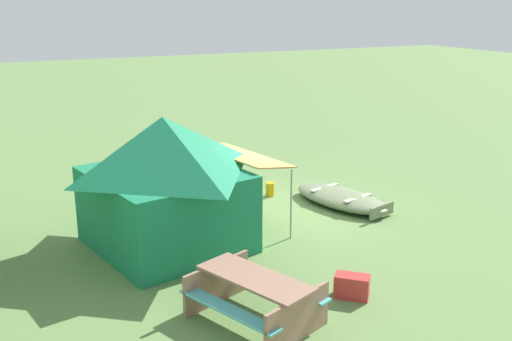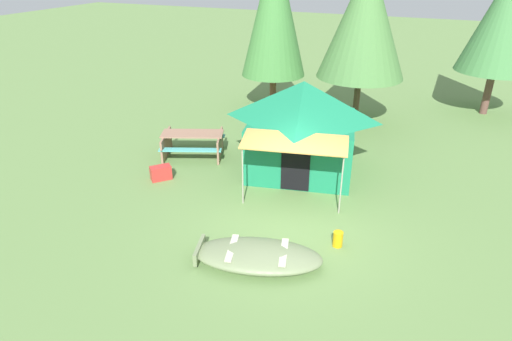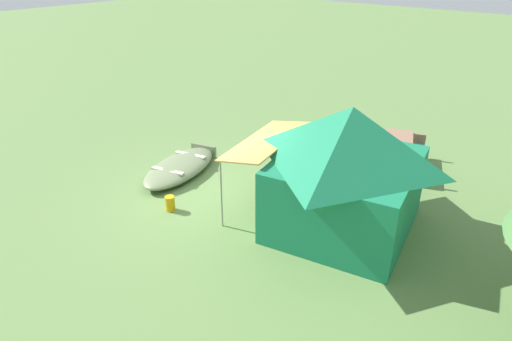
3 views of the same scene
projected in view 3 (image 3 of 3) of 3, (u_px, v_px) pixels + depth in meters
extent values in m
plane|color=#618347|center=(216.00, 195.00, 10.82)|extent=(80.00, 80.00, 0.00)
ellipsoid|color=#6E7D57|center=(180.00, 167.00, 11.78)|extent=(2.90, 1.86, 0.36)
ellipsoid|color=#262B1E|center=(180.00, 166.00, 11.77)|extent=(2.65, 1.66, 0.13)
cube|color=beige|center=(168.00, 171.00, 11.28)|extent=(0.37, 0.93, 0.04)
cube|color=beige|center=(190.00, 155.00, 12.15)|extent=(0.37, 0.93, 0.04)
cube|color=#6E7D57|center=(204.00, 149.00, 12.77)|extent=(0.28, 0.77, 0.28)
cube|color=#197950|center=(345.00, 194.00, 9.28)|extent=(3.35, 3.16, 1.57)
pyramid|color=#197950|center=(351.00, 134.00, 8.69)|extent=(3.62, 3.41, 1.09)
cube|color=black|center=(286.00, 185.00, 9.91)|extent=(0.75, 0.18, 1.26)
cube|color=#CA8F46|center=(267.00, 140.00, 9.69)|extent=(2.75, 1.49, 0.17)
cylinder|color=gray|center=(221.00, 195.00, 9.30)|extent=(0.04, 0.04, 1.50)
cylinder|color=gray|center=(273.00, 153.00, 11.21)|extent=(0.04, 0.04, 1.50)
cube|color=#946C56|center=(399.00, 142.00, 11.85)|extent=(2.03, 1.35, 0.04)
cube|color=#4DACA9|center=(375.00, 150.00, 12.15)|extent=(1.86, 0.93, 0.04)
cube|color=#4DACA9|center=(420.00, 156.00, 11.83)|extent=(1.86, 0.93, 0.04)
cube|color=#946C56|center=(398.00, 144.00, 12.74)|extent=(0.57, 1.34, 0.72)
cube|color=#946C56|center=(395.00, 169.00, 11.30)|extent=(0.57, 1.34, 0.72)
cube|color=red|center=(338.00, 144.00, 13.13)|extent=(0.61, 0.63, 0.40)
cylinder|color=gold|center=(170.00, 203.00, 10.13)|extent=(0.28, 0.28, 0.35)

